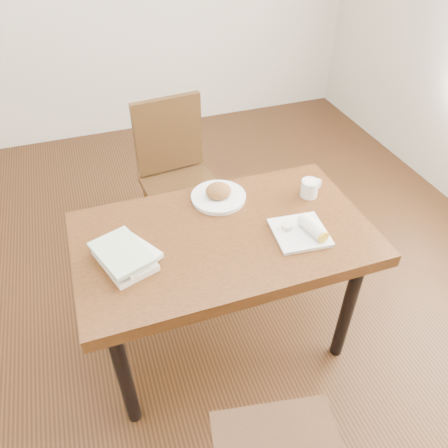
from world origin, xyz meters
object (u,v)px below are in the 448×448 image
object	(u,v)px
table	(224,248)
chair_far	(177,171)
book_stack	(125,255)
coffee_mug	(310,188)
plate_scone	(218,195)
plate_burrito	(304,231)

from	to	relation	value
table	chair_far	bearing A→B (deg)	90.20
table	book_stack	distance (m)	0.44
chair_far	coffee_mug	bearing A→B (deg)	-56.50
plate_scone	book_stack	world-z (taller)	plate_scone
table	chair_far	xyz separation A→B (m)	(-0.00, 0.83, -0.11)
book_stack	coffee_mug	bearing A→B (deg)	9.90
plate_scone	book_stack	xyz separation A→B (m)	(-0.47, -0.26, 0.01)
coffee_mug	plate_burrito	size ratio (longest dim) A/B	0.49
table	coffee_mug	world-z (taller)	coffee_mug
plate_scone	table	bearing A→B (deg)	-103.03
table	book_stack	xyz separation A→B (m)	(-0.42, -0.03, 0.12)
coffee_mug	chair_far	bearing A→B (deg)	123.50
chair_far	coffee_mug	distance (m)	0.88
plate_scone	book_stack	distance (m)	0.54
book_stack	chair_far	bearing A→B (deg)	64.24
plate_scone	plate_burrito	distance (m)	0.43
table	plate_burrito	bearing A→B (deg)	-21.17
plate_scone	book_stack	size ratio (longest dim) A/B	0.83
chair_far	plate_scone	distance (m)	0.64
plate_burrito	chair_far	bearing A→B (deg)	108.19
chair_far	plate_scone	size ratio (longest dim) A/B	3.78
chair_far	plate_scone	xyz separation A→B (m)	(0.06, -0.60, 0.23)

